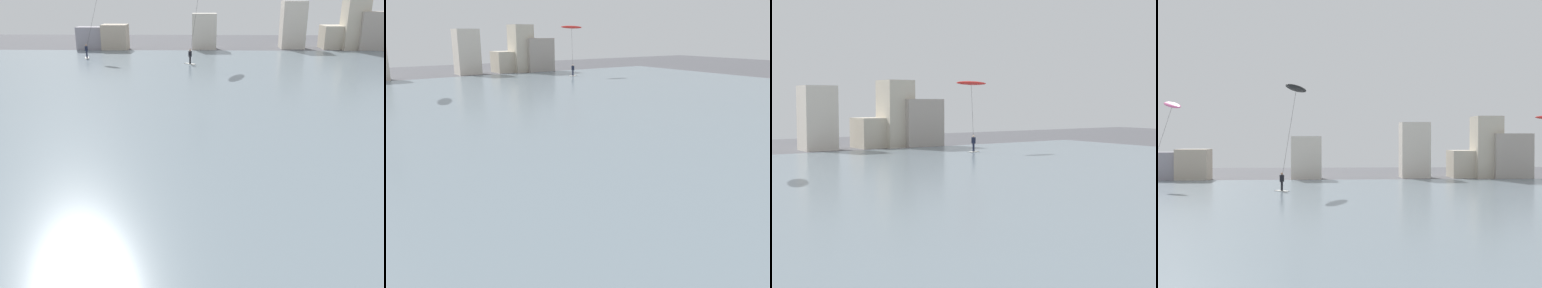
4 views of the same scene
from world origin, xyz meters
The scene contains 2 objects.
water_bay centered at (0.00, 30.45, 0.05)m, with size 84.00×52.00×0.10m, color slate.
far_shore_buildings centered at (8.70, 58.85, 2.63)m, with size 44.17×5.63×7.33m.
Camera 1 is at (-3.04, -2.14, 7.70)m, focal length 38.38 mm.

